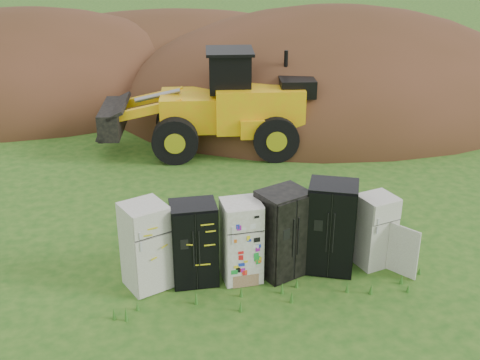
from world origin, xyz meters
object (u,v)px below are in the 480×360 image
object	(u,v)px
fridge_black_side	(194,243)
wheel_loader	(204,101)
fridge_sticker	(241,241)
fridge_black_right	(331,227)
fridge_dark_mid	(283,233)
fridge_leftmost	(146,246)
fridge_open_door	(375,230)

from	to	relation	value
fridge_black_side	wheel_loader	xyz separation A→B (m)	(1.15, 7.55, 0.73)
fridge_sticker	fridge_black_right	distance (m)	1.90
fridge_dark_mid	wheel_loader	size ratio (longest dim) A/B	0.28
fridge_black_side	fridge_black_right	xyz separation A→B (m)	(2.85, -0.02, 0.11)
fridge_black_side	fridge_black_right	bearing A→B (deg)	-1.13
fridge_dark_mid	fridge_black_right	size ratio (longest dim) A/B	0.95
fridge_leftmost	fridge_dark_mid	xyz separation A→B (m)	(2.78, 0.00, 0.03)
fridge_sticker	fridge_leftmost	bearing A→B (deg)	174.68
fridge_black_side	wheel_loader	distance (m)	7.68
fridge_open_door	fridge_leftmost	bearing A→B (deg)	163.78
fridge_leftmost	wheel_loader	xyz separation A→B (m)	(2.11, 7.56, 0.70)
fridge_leftmost	wheel_loader	distance (m)	7.88
fridge_sticker	wheel_loader	bearing A→B (deg)	84.88
fridge_leftmost	fridge_dark_mid	bearing A→B (deg)	-23.78
fridge_dark_mid	fridge_black_right	world-z (taller)	fridge_black_right
fridge_dark_mid	wheel_loader	distance (m)	7.62
fridge_black_side	fridge_sticker	size ratio (longest dim) A/B	1.01
fridge_sticker	wheel_loader	distance (m)	7.65
fridge_leftmost	fridge_dark_mid	world-z (taller)	fridge_dark_mid
fridge_dark_mid	fridge_leftmost	bearing A→B (deg)	155.79
fridge_black_side	fridge_sticker	world-z (taller)	fridge_black_side
fridge_dark_mid	wheel_loader	xyz separation A→B (m)	(-0.67, 7.56, 0.67)
fridge_dark_mid	fridge_open_door	xyz separation A→B (m)	(2.01, 0.01, -0.14)
fridge_black_side	fridge_sticker	bearing A→B (deg)	-4.52
fridge_dark_mid	fridge_open_door	world-z (taller)	fridge_dark_mid
fridge_dark_mid	fridge_open_door	bearing A→B (deg)	-24.03
fridge_black_right	fridge_dark_mid	bearing A→B (deg)	-159.27
fridge_leftmost	fridge_sticker	world-z (taller)	fridge_leftmost
fridge_sticker	fridge_open_door	bearing A→B (deg)	-2.30
fridge_leftmost	fridge_black_right	world-z (taller)	fridge_black_right
fridge_sticker	fridge_open_door	distance (m)	2.88
fridge_open_door	wheel_loader	distance (m)	8.05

